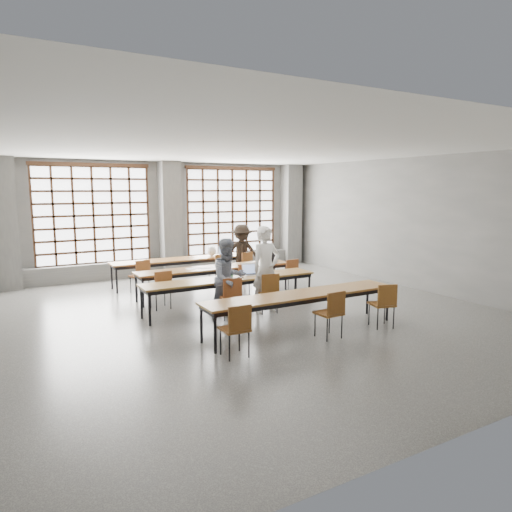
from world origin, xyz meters
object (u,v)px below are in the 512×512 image
(desk_row_c, at_px, (231,281))
(phone, at_px, (240,277))
(laptop_front, at_px, (251,272))
(chair_mid_left, at_px, (162,286))
(desk_row_b, at_px, (215,269))
(student_female, at_px, (229,278))
(chair_front_right, at_px, (268,289))
(green_box, at_px, (227,275))
(chair_mid_centre, at_px, (242,277))
(chair_back_mid, at_px, (219,266))
(chair_near_left, at_px, (237,325))
(chair_near_right, at_px, (384,301))
(student_back, at_px, (242,253))
(backpack, at_px, (269,254))
(red_pouch, at_px, (234,326))
(chair_front_left, at_px, (231,293))
(desk_row_a, at_px, (183,261))
(student_male, at_px, (266,269))
(chair_back_right, at_px, (245,264))
(chair_near_mid, at_px, (332,310))
(plastic_bag, at_px, (212,251))
(mouse, at_px, (268,273))
(laptop_back, at_px, (225,252))
(chair_back_left, at_px, (141,273))
(chair_mid_right, at_px, (289,272))
(desk_row_d, at_px, (302,297))

(desk_row_c, bearing_deg, phone, -29.05)
(laptop_front, bearing_deg, chair_mid_left, 159.45)
(desk_row_b, distance_m, student_female, 2.03)
(chair_front_right, relative_size, green_box, 3.52)
(chair_mid_centre, distance_m, phone, 1.07)
(chair_back_mid, relative_size, phone, 6.77)
(laptop_front, bearing_deg, chair_near_left, -122.74)
(chair_near_right, distance_m, student_back, 5.33)
(backpack, distance_m, red_pouch, 5.11)
(chair_front_left, height_order, green_box, chair_front_left)
(desk_row_b, bearing_deg, chair_front_right, -81.43)
(student_female, height_order, laptop_front, student_female)
(desk_row_a, bearing_deg, green_box, -92.40)
(chair_front_right, xyz_separation_m, student_male, (0.01, 0.13, 0.40))
(chair_back_right, xyz_separation_m, chair_front_right, (-1.11, -3.18, 0.00))
(chair_mid_left, height_order, chair_near_mid, same)
(desk_row_a, relative_size, chair_near_left, 4.55)
(student_female, bearing_deg, phone, 34.49)
(chair_back_mid, height_order, plastic_bag, plastic_bag)
(chair_near_right, bearing_deg, student_back, 93.15)
(laptop_front, bearing_deg, mouse, -18.30)
(student_male, bearing_deg, chair_mid_centre, 82.26)
(desk_row_a, distance_m, desk_row_b, 1.75)
(desk_row_c, height_order, laptop_back, laptop_back)
(chair_back_right, distance_m, mouse, 2.69)
(chair_back_left, relative_size, student_male, 0.47)
(chair_back_right, bearing_deg, plastic_bag, 136.70)
(red_pouch, bearing_deg, chair_mid_right, 45.73)
(chair_mid_left, height_order, chair_front_right, same)
(desk_row_a, distance_m, chair_near_right, 6.12)
(laptop_back, bearing_deg, desk_row_b, -121.76)
(chair_near_left, bearing_deg, chair_front_right, 48.25)
(chair_mid_right, relative_size, green_box, 3.52)
(desk_row_a, height_order, desk_row_b, same)
(student_back, bearing_deg, chair_near_right, -66.26)
(student_male, height_order, backpack, student_male)
(desk_row_d, distance_m, laptop_back, 5.38)
(chair_mid_centre, bearing_deg, chair_mid_right, -0.07)
(desk_row_c, distance_m, chair_mid_centre, 1.08)
(chair_back_mid, bearing_deg, chair_front_left, -110.77)
(chair_near_mid, bearing_deg, chair_back_left, 111.04)
(chair_back_mid, xyz_separation_m, chair_front_right, (-0.30, -3.18, 0.00))
(chair_mid_right, bearing_deg, mouse, -143.66)
(red_pouch, bearing_deg, chair_near_right, -1.38)
(chair_back_mid, xyz_separation_m, student_male, (-0.29, -3.05, 0.40))
(desk_row_d, height_order, chair_mid_right, chair_mid_right)
(student_male, relative_size, student_female, 1.13)
(chair_mid_right, relative_size, chair_near_mid, 1.00)
(green_box, bearing_deg, plastic_bag, 71.88)
(chair_mid_left, bearing_deg, student_back, 31.88)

